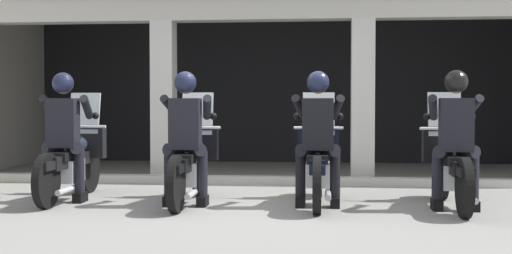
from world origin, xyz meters
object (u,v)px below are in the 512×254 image
(motorcycle_far_left, at_px, (73,159))
(motorcycle_center_right, at_px, (318,162))
(police_officer_center_right, at_px, (318,127))
(motorcycle_center_left, at_px, (191,161))
(police_officer_center_left, at_px, (186,126))
(police_officer_far_left, at_px, (64,125))
(motorcycle_far_right, at_px, (451,164))
(police_officer_far_right, at_px, (456,128))

(motorcycle_far_left, bearing_deg, motorcycle_center_right, -2.41)
(motorcycle_center_right, height_order, police_officer_center_right, police_officer_center_right)
(motorcycle_center_left, distance_m, police_officer_center_left, 0.52)
(police_officer_far_left, height_order, motorcycle_center_right, police_officer_far_left)
(motorcycle_far_right, bearing_deg, police_officer_center_left, -179.36)
(police_officer_center_left, relative_size, motorcycle_center_right, 0.78)
(motorcycle_center_left, bearing_deg, police_officer_center_left, -92.90)
(police_officer_center_right, bearing_deg, motorcycle_far_right, 8.43)
(police_officer_far_left, xyz_separation_m, motorcycle_center_left, (1.55, 0.13, -0.44))
(motorcycle_far_right, bearing_deg, police_officer_far_left, 177.05)
(motorcycle_center_right, relative_size, police_officer_center_right, 1.29)
(motorcycle_center_right, xyz_separation_m, police_officer_far_right, (1.55, -0.36, 0.44))
(motorcycle_center_right, bearing_deg, police_officer_far_left, -175.33)
(motorcycle_far_right, bearing_deg, police_officer_far_right, -94.69)
(police_officer_far_left, bearing_deg, police_officer_center_right, -2.41)
(motorcycle_center_left, bearing_deg, motorcycle_far_right, -2.81)
(motorcycle_far_left, height_order, police_officer_center_right, police_officer_center_right)
(police_officer_far_left, xyz_separation_m, motorcycle_far_right, (4.64, 0.12, -0.44))
(police_officer_center_left, distance_m, police_officer_far_right, 3.09)
(motorcycle_far_left, xyz_separation_m, motorcycle_center_right, (3.09, -0.08, 0.00))
(motorcycle_far_right, bearing_deg, police_officer_center_right, -176.96)
(motorcycle_center_left, xyz_separation_m, police_officer_far_right, (3.09, -0.29, 0.44))
(police_officer_center_left, height_order, motorcycle_center_right, police_officer_center_left)
(police_officer_far_right, bearing_deg, police_officer_center_right, 172.59)
(motorcycle_center_left, relative_size, police_officer_center_left, 1.29)
(police_officer_center_left, height_order, police_officer_center_right, same)
(motorcycle_center_left, bearing_deg, motorcycle_far_left, 171.67)
(motorcycle_center_right, xyz_separation_m, motorcycle_far_right, (1.55, -0.08, 0.00))
(police_officer_far_left, relative_size, motorcycle_far_right, 0.78)
(motorcycle_center_right, relative_size, police_officer_far_right, 1.29)
(motorcycle_center_left, xyz_separation_m, police_officer_center_right, (1.55, -0.21, 0.44))
(motorcycle_far_right, relative_size, police_officer_far_right, 1.29)
(motorcycle_center_left, relative_size, motorcycle_center_right, 1.00)
(police_officer_far_left, distance_m, motorcycle_far_right, 4.67)
(motorcycle_center_left, height_order, motorcycle_center_right, same)
(motorcycle_far_left, relative_size, police_officer_far_right, 1.29)
(motorcycle_far_left, relative_size, police_officer_far_left, 1.29)
(police_officer_far_left, bearing_deg, motorcycle_far_left, 88.87)
(motorcycle_far_left, distance_m, motorcycle_far_right, 4.65)
(motorcycle_center_left, height_order, police_officer_center_right, police_officer_center_right)
(police_officer_center_right, bearing_deg, police_officer_far_right, -2.02)
(motorcycle_center_right, bearing_deg, police_officer_far_right, -12.29)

